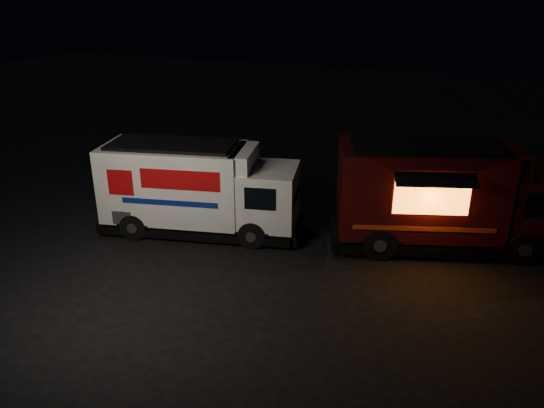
{
  "coord_description": "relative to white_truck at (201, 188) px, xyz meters",
  "views": [
    {
      "loc": [
        7.16,
        -12.09,
        7.44
      ],
      "look_at": [
        1.45,
        2.0,
        1.17
      ],
      "focal_mm": 35.0,
      "sensor_mm": 36.0,
      "label": 1
    }
  ],
  "objects": [
    {
      "name": "ground",
      "position": [
        0.88,
        -1.69,
        -1.46
      ],
      "size": [
        80.0,
        80.0,
        0.0
      ],
      "primitive_type": "plane",
      "color": "black",
      "rests_on": "ground"
    },
    {
      "name": "white_truck",
      "position": [
        0.0,
        0.0,
        0.0
      ],
      "size": [
        6.79,
        3.57,
        2.93
      ],
      "primitive_type": null,
      "rotation": [
        0.0,
        0.0,
        0.22
      ],
      "color": "white",
      "rests_on": "ground"
    },
    {
      "name": "red_truck",
      "position": [
        7.4,
        1.94,
        0.16
      ],
      "size": [
        7.42,
        4.6,
        3.24
      ],
      "primitive_type": null,
      "rotation": [
        0.0,
        0.0,
        0.32
      ],
      "color": "#3B0A0E",
      "rests_on": "ground"
    }
  ]
}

